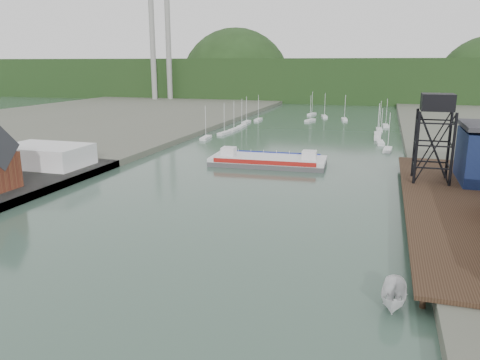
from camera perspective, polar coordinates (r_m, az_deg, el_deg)
The scene contains 9 objects.
ground at distance 48.31m, azimuth -19.00°, elevation -15.85°, with size 600.00×600.00×0.00m, color #314D3E.
east_pier at distance 81.86m, azimuth 24.17°, elevation -2.47°, with size 14.00×70.00×2.45m.
white_shed at distance 110.53m, azimuth -22.61°, elevation 2.78°, with size 18.00×12.00×4.50m, color silver.
lift_tower at distance 91.97m, azimuth 22.89°, elevation 8.12°, with size 6.50×6.50×16.00m.
marina_sailboats at distance 175.15m, azimuth 8.51°, elevation 6.36°, with size 57.71×92.65×0.90m.
smokestacks at distance 296.78m, azimuth -9.63°, elevation 15.18°, with size 11.20×8.20×60.00m.
distant_hills at distance 336.15m, azimuth 12.25°, elevation 11.57°, with size 500.00×120.00×80.00m.
chain_ferry at distance 110.52m, azimuth 3.45°, elevation 2.40°, with size 27.29×12.18×3.86m.
motorboat at distance 49.61m, azimuth 18.29°, elevation -13.33°, with size 2.40×6.38×2.46m, color silver.
Camera 1 is at (26.06, -33.19, 23.51)m, focal length 35.00 mm.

